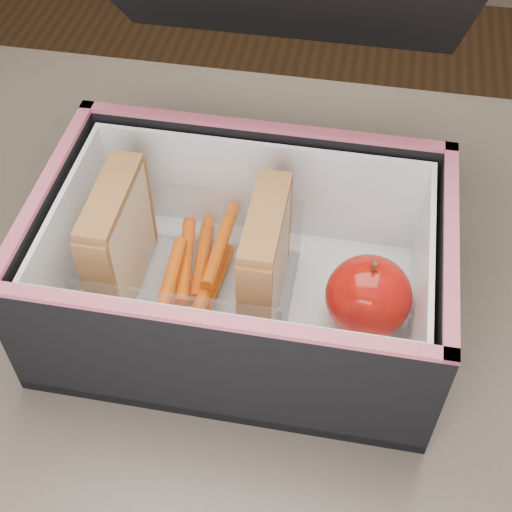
{
  "coord_description": "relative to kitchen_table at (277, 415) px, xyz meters",
  "views": [
    {
      "loc": [
        0.04,
        -0.32,
        1.25
      ],
      "look_at": [
        -0.03,
        0.05,
        0.81
      ],
      "focal_mm": 50.0,
      "sensor_mm": 36.0,
      "label": 1
    }
  ],
  "objects": [
    {
      "name": "paper_napkin",
      "position": [
        0.06,
        0.05,
        0.11
      ],
      "size": [
        0.08,
        0.08,
        0.01
      ],
      "primitive_type": "cube",
      "rotation": [
        0.0,
        0.0,
        -0.14
      ],
      "color": "white",
      "rests_on": "lunch_bag"
    },
    {
      "name": "red_apple",
      "position": [
        0.06,
        0.04,
        0.14
      ],
      "size": [
        0.09,
        0.09,
        0.07
      ],
      "rotation": [
        0.0,
        0.0,
        0.37
      ],
      "color": "maroon",
      "rests_on": "paper_napkin"
    },
    {
      "name": "sandwich_left",
      "position": [
        -0.14,
        0.05,
        0.16
      ],
      "size": [
        0.03,
        0.1,
        0.11
      ],
      "color": "#D1B18A",
      "rests_on": "plastic_tub"
    },
    {
      "name": "sandwich_right",
      "position": [
        -0.02,
        0.05,
        0.16
      ],
      "size": [
        0.03,
        0.1,
        0.11
      ],
      "color": "#D1B18A",
      "rests_on": "plastic_tub"
    },
    {
      "name": "carrot_sticks",
      "position": [
        -0.08,
        0.06,
        0.13
      ],
      "size": [
        0.05,
        0.15,
        0.03
      ],
      "color": "#D44417",
      "rests_on": "plastic_tub"
    },
    {
      "name": "lunch_bag",
      "position": [
        -0.04,
        0.05,
        0.16
      ],
      "size": [
        0.32,
        0.36,
        0.27
      ],
      "color": "black",
      "rests_on": "kitchen_table"
    },
    {
      "name": "kitchen_table",
      "position": [
        0.0,
        0.0,
        0.0
      ],
      "size": [
        1.2,
        0.8,
        0.75
      ],
      "color": "brown",
      "rests_on": "ground"
    },
    {
      "name": "plastic_tub",
      "position": [
        -0.08,
        0.05,
        0.14
      ],
      "size": [
        0.17,
        0.12,
        0.07
      ],
      "primitive_type": null,
      "color": "white",
      "rests_on": "lunch_bag"
    }
  ]
}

